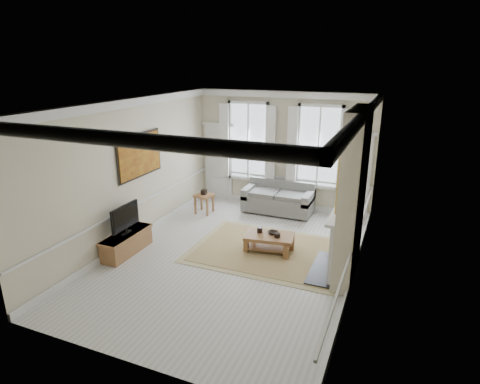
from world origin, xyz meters
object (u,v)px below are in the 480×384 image
at_px(sofa, 279,200).
at_px(side_table, 204,198).
at_px(tv_stand, 127,243).
at_px(coffee_table, 269,238).

relative_size(sofa, side_table, 3.51).
xyz_separation_m(sofa, side_table, (-1.95, -0.90, 0.08)).
height_order(sofa, tv_stand, sofa).
bearing_deg(coffee_table, tv_stand, -165.36).
bearing_deg(tv_stand, sofa, 57.84).
xyz_separation_m(coffee_table, tv_stand, (-2.98, -1.30, -0.09)).
bearing_deg(coffee_table, side_table, 137.98).
distance_m(sofa, coffee_table, 2.60).
height_order(side_table, coffee_table, side_table).
relative_size(side_table, coffee_table, 0.47).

